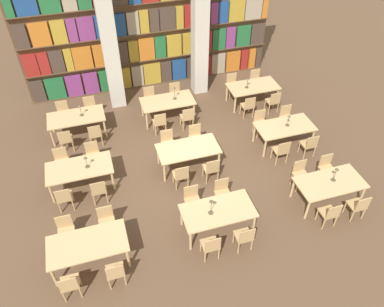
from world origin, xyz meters
TOP-DOWN VIEW (x-y plane):
  - ground_plane at (0.00, 0.00)m, footprint 40.00×40.00m
  - bookshelf_bank at (0.00, 5.11)m, footprint 9.63×0.35m
  - pillar_left at (-1.64, 4.07)m, footprint 0.54×0.54m
  - pillar_center at (1.64, 4.07)m, footprint 0.54×0.54m
  - reading_table_0 at (-3.33, -2.64)m, footprint 1.88×0.98m
  - chair_0 at (-3.83, -3.41)m, footprint 0.42×0.40m
  - chair_1 at (-3.83, -1.87)m, footprint 0.42×0.40m
  - chair_2 at (-2.81, -3.41)m, footprint 0.42×0.40m
  - chair_3 at (-2.81, -1.87)m, footprint 0.42×0.40m
  - reading_table_1 at (-0.02, -2.61)m, footprint 1.88×0.98m
  - chair_4 at (-0.48, -3.38)m, footprint 0.42×0.40m
  - chair_5 at (-0.48, -1.83)m, footprint 0.42×0.40m
  - chair_6 at (0.41, -3.38)m, footprint 0.42×0.40m
  - chair_7 at (0.41, -1.83)m, footprint 0.42×0.40m
  - desk_lamp_0 at (-0.23, -2.64)m, footprint 0.14×0.14m
  - reading_table_2 at (3.28, -2.59)m, footprint 1.88×0.98m
  - chair_8 at (2.85, -3.36)m, footprint 0.42×0.40m
  - chair_9 at (2.85, -1.81)m, footprint 0.42×0.40m
  - chair_10 at (3.72, -3.36)m, footprint 0.42×0.40m
  - chair_11 at (3.72, -1.81)m, footprint 0.42×0.40m
  - desk_lamp_1 at (3.39, -2.54)m, footprint 0.14×0.14m
  - reading_table_3 at (-3.30, 0.04)m, footprint 1.88×0.98m
  - chair_12 at (-3.81, -0.73)m, footprint 0.42×0.40m
  - chair_13 at (-3.81, 0.82)m, footprint 0.42×0.40m
  - chair_14 at (-2.88, -0.73)m, footprint 0.42×0.40m
  - chair_15 at (-2.88, 0.82)m, footprint 0.42×0.40m
  - desk_lamp_2 at (-3.06, -0.00)m, footprint 0.14×0.14m
  - reading_table_4 at (-0.06, -0.08)m, footprint 1.88×0.98m
  - chair_16 at (-0.52, -0.85)m, footprint 0.42×0.40m
  - chair_17 at (-0.52, 0.70)m, footprint 0.42×0.40m
  - chair_18 at (0.42, -0.85)m, footprint 0.42×0.40m
  - chair_19 at (0.42, 0.70)m, footprint 0.42×0.40m
  - reading_table_5 at (3.26, 0.04)m, footprint 1.88×0.98m
  - chair_20 at (2.78, -0.74)m, footprint 0.42×0.40m
  - chair_21 at (2.78, 0.81)m, footprint 0.42×0.40m
  - chair_22 at (3.76, -0.74)m, footprint 0.42×0.40m
  - chair_23 at (3.76, 0.81)m, footprint 0.42×0.40m
  - desk_lamp_3 at (3.35, 0.05)m, footprint 0.14×0.14m
  - reading_table_6 at (-3.21, 2.58)m, footprint 1.88×0.98m
  - chair_24 at (-3.64, 1.81)m, footprint 0.42×0.40m
  - chair_25 at (-3.64, 3.36)m, footprint 0.42×0.40m
  - chair_26 at (-2.70, 1.81)m, footprint 0.42×0.40m
  - chair_27 at (-2.70, 3.36)m, footprint 0.42×0.40m
  - desk_lamp_4 at (-3.01, 2.59)m, footprint 0.14×0.14m
  - reading_table_7 at (-0.03, 2.59)m, footprint 1.88×0.98m
  - chair_28 at (-0.52, 1.81)m, footprint 0.42×0.40m
  - chair_29 at (-0.52, 3.36)m, footprint 0.42×0.40m
  - chair_30 at (0.46, 1.81)m, footprint 0.42×0.40m
  - chair_31 at (0.46, 3.36)m, footprint 0.42×0.40m
  - desk_lamp_5 at (0.25, 2.62)m, footprint 0.14×0.14m
  - reading_table_8 at (3.27, 2.59)m, footprint 1.88×0.98m
  - chair_32 at (2.76, 1.82)m, footprint 0.42×0.40m
  - chair_33 at (2.76, 3.37)m, footprint 0.42×0.40m
  - chair_34 at (3.76, 1.82)m, footprint 0.42×0.40m
  - chair_35 at (3.76, 3.37)m, footprint 0.42×0.40m
  - desk_lamp_6 at (2.99, 2.56)m, footprint 0.14×0.14m

SIDE VIEW (x-z plane):
  - ground_plane at x=0.00m, z-range 0.00..0.00m
  - chair_0 at x=-3.83m, z-range 0.04..0.92m
  - chair_1 at x=-3.83m, z-range 0.04..0.92m
  - chair_2 at x=-2.81m, z-range 0.04..0.92m
  - chair_3 at x=-2.81m, z-range 0.04..0.92m
  - chair_4 at x=-0.48m, z-range 0.04..0.92m
  - chair_5 at x=-0.48m, z-range 0.04..0.92m
  - chair_6 at x=0.41m, z-range 0.04..0.92m
  - chair_7 at x=0.41m, z-range 0.04..0.92m
  - chair_8 at x=2.85m, z-range 0.04..0.92m
  - chair_9 at x=2.85m, z-range 0.04..0.92m
  - chair_10 at x=3.72m, z-range 0.04..0.92m
  - chair_11 at x=3.72m, z-range 0.04..0.92m
  - chair_12 at x=-3.81m, z-range 0.04..0.92m
  - chair_13 at x=-3.81m, z-range 0.04..0.92m
  - chair_14 at x=-2.88m, z-range 0.04..0.92m
  - chair_15 at x=-2.88m, z-range 0.04..0.92m
  - chair_16 at x=-0.52m, z-range 0.04..0.92m
  - chair_17 at x=-0.52m, z-range 0.04..0.92m
  - chair_18 at x=0.42m, z-range 0.04..0.92m
  - chair_19 at x=0.42m, z-range 0.04..0.92m
  - chair_20 at x=2.78m, z-range 0.04..0.92m
  - chair_21 at x=2.78m, z-range 0.04..0.92m
  - chair_22 at x=3.76m, z-range 0.04..0.92m
  - chair_23 at x=3.76m, z-range 0.04..0.92m
  - chair_24 at x=-3.64m, z-range 0.04..0.92m
  - chair_25 at x=-3.64m, z-range 0.04..0.92m
  - chair_26 at x=-2.70m, z-range 0.04..0.92m
  - chair_27 at x=-2.70m, z-range 0.04..0.92m
  - chair_28 at x=-0.52m, z-range 0.04..0.92m
  - chair_29 at x=-0.52m, z-range 0.04..0.92m
  - chair_30 at x=0.46m, z-range 0.04..0.92m
  - chair_31 at x=0.46m, z-range 0.04..0.92m
  - chair_32 at x=2.76m, z-range 0.04..0.92m
  - chair_33 at x=2.76m, z-range 0.04..0.92m
  - chair_34 at x=3.76m, z-range 0.04..0.92m
  - chair_35 at x=3.76m, z-range 0.04..0.92m
  - reading_table_0 at x=-3.33m, z-range 0.30..1.05m
  - reading_table_1 at x=-0.02m, z-range 0.30..1.05m
  - reading_table_2 at x=3.28m, z-range 0.30..1.05m
  - reading_table_3 at x=-3.30m, z-range 0.30..1.05m
  - reading_table_4 at x=-0.06m, z-range 0.30..1.05m
  - reading_table_5 at x=3.26m, z-range 0.30..1.05m
  - reading_table_6 at x=-3.21m, z-range 0.30..1.05m
  - reading_table_7 at x=-0.03m, z-range 0.30..1.05m
  - reading_table_8 at x=3.27m, z-range 0.30..1.05m
  - desk_lamp_2 at x=-3.06m, z-range 0.82..1.22m
  - desk_lamp_3 at x=3.35m, z-range 0.82..1.24m
  - desk_lamp_6 at x=2.99m, z-range 0.82..1.24m
  - desk_lamp_4 at x=-3.01m, z-range 0.83..1.26m
  - desk_lamp_1 at x=3.39m, z-range 0.83..1.30m
  - desk_lamp_0 at x=-0.23m, z-range 0.84..1.34m
  - desk_lamp_5 at x=0.25m, z-range 0.84..1.34m
  - bookshelf_bank at x=0.00m, z-range -0.11..5.39m
  - pillar_left at x=-1.64m, z-range 0.00..6.00m
  - pillar_center at x=1.64m, z-range 0.00..6.00m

